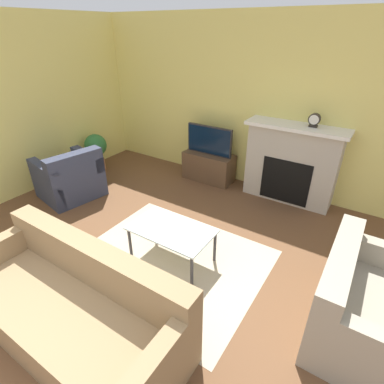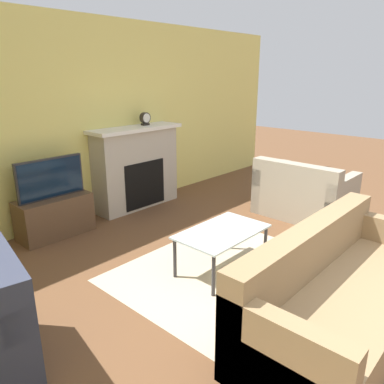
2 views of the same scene
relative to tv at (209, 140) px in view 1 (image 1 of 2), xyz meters
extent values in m
cube|color=#EADB72|center=(0.55, 0.31, 0.60)|extent=(8.76, 0.06, 2.70)
cube|color=#EADB72|center=(-2.36, -1.97, 0.60)|extent=(0.06, 7.50, 2.70)
cube|color=#B7A88E|center=(0.72, -2.14, -0.75)|extent=(2.16, 1.78, 0.00)
cube|color=#B2A899|center=(1.41, 0.09, -0.14)|extent=(1.34, 0.38, 1.22)
cube|color=black|center=(1.41, -0.10, -0.37)|extent=(0.74, 0.01, 0.69)
cube|color=white|center=(1.41, 0.06, 0.45)|extent=(1.46, 0.44, 0.05)
cube|color=brown|center=(0.00, 0.00, -0.50)|extent=(0.90, 0.40, 0.50)
cube|color=#232328|center=(0.00, 0.00, 0.00)|extent=(0.84, 0.05, 0.49)
cube|color=black|center=(0.00, -0.02, 0.00)|extent=(0.80, 0.01, 0.45)
cube|color=#8C704C|center=(0.59, -3.41, -0.54)|extent=(2.16, 0.86, 0.42)
cube|color=#8C704C|center=(0.59, -3.08, -0.13)|extent=(2.16, 0.20, 0.40)
cube|color=#8C704C|center=(-0.41, -3.41, -0.42)|extent=(0.14, 0.86, 0.66)
cube|color=#8C704C|center=(1.60, -3.41, -0.42)|extent=(0.14, 0.86, 0.66)
cube|color=#9E937F|center=(2.78, -1.98, -0.54)|extent=(0.86, 1.24, 0.42)
cube|color=#9E937F|center=(2.45, -1.98, -0.13)|extent=(0.20, 1.24, 0.40)
cube|color=#9E937F|center=(2.78, -2.53, -0.42)|extent=(0.86, 0.14, 0.66)
cube|color=#9E937F|center=(2.78, -1.43, -0.42)|extent=(0.86, 0.14, 0.66)
cube|color=#33384C|center=(-1.61, -1.74, -0.54)|extent=(0.97, 1.00, 0.42)
cube|color=#33384C|center=(-1.30, -1.80, -0.13)|extent=(0.35, 0.89, 0.40)
cube|color=#33384C|center=(-1.54, -1.38, -0.42)|extent=(0.83, 0.29, 0.66)
cube|color=#33384C|center=(-1.67, -2.10, -0.42)|extent=(0.83, 0.29, 0.66)
cylinder|color=#333338|center=(0.28, -2.34, -0.54)|extent=(0.04, 0.04, 0.42)
cylinder|color=#333338|center=(1.16, -2.34, -0.54)|extent=(0.04, 0.04, 0.42)
cylinder|color=#333338|center=(0.28, -1.84, -0.54)|extent=(0.04, 0.04, 0.42)
cylinder|color=#333338|center=(1.16, -1.84, -0.54)|extent=(0.04, 0.04, 0.42)
cube|color=silver|center=(0.72, -2.09, -0.32)|extent=(0.96, 0.58, 0.02)
cylinder|color=#AD704C|center=(-2.02, -0.79, -0.64)|extent=(0.26, 0.26, 0.21)
cylinder|color=#4C3823|center=(-2.02, -0.79, -0.47)|extent=(0.03, 0.03, 0.12)
sphere|color=#2D6B33|center=(-2.02, -0.79, -0.25)|extent=(0.41, 0.41, 0.41)
cube|color=#28231E|center=(1.62, 0.09, 0.49)|extent=(0.11, 0.07, 0.03)
cylinder|color=#28231E|center=(1.62, 0.09, 0.59)|extent=(0.16, 0.07, 0.16)
cylinder|color=white|center=(1.62, 0.06, 0.59)|extent=(0.13, 0.00, 0.13)
camera|label=1|loc=(2.44, -4.30, 1.71)|focal=28.00mm
camera|label=2|loc=(-2.07, -4.23, 1.21)|focal=35.00mm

